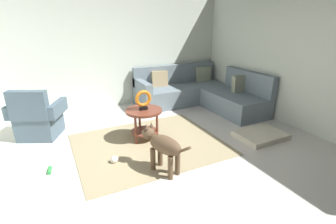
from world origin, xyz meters
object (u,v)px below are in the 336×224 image
at_px(armchair, 38,120).
at_px(dog_toy_ball, 114,160).
at_px(dog, 163,146).
at_px(dog_bed_mat, 261,135).
at_px(sectional_couch, 200,93).
at_px(dog_toy_rope, 50,170).
at_px(side_table, 144,117).
at_px(torus_sculpture, 143,99).

bearing_deg(armchair, dog_toy_ball, -31.55).
bearing_deg(dog, dog_bed_mat, -16.78).
xyz_separation_m(sectional_couch, dog_toy_ball, (-2.49, -1.61, -0.24)).
bearing_deg(dog_toy_rope, dog, -25.30).
distance_m(side_table, dog, 1.00).
bearing_deg(dog_bed_mat, sectional_couch, 89.64).
bearing_deg(dog_toy_rope, dog_bed_mat, -8.35).
distance_m(dog_bed_mat, dog, 1.98).
height_order(side_table, dog_bed_mat, side_table).
distance_m(dog, dog_toy_ball, 0.79).
relative_size(sectional_couch, armchair, 2.30).
relative_size(sectional_couch, torus_sculpture, 6.90).
xyz_separation_m(armchair, dog_toy_rope, (0.08, -1.24, -0.30)).
relative_size(side_table, dog, 0.74).
bearing_deg(dog_toy_ball, side_table, 37.41).
bearing_deg(dog_bed_mat, dog_toy_ball, 172.63).
distance_m(side_table, dog_toy_ball, 0.91).
bearing_deg(sectional_couch, dog_toy_ball, -147.10).
relative_size(side_table, dog_toy_rope, 3.92).
xyz_separation_m(dog_bed_mat, dog, (-1.95, -0.16, 0.33)).
relative_size(dog_bed_mat, dog_toy_rope, 5.23).
bearing_deg(dog_toy_ball, dog, -42.07).
xyz_separation_m(side_table, dog_toy_ball, (-0.66, -0.51, -0.36)).
xyz_separation_m(torus_sculpture, dog_toy_rope, (-1.50, -0.34, -0.69)).
xyz_separation_m(torus_sculpture, dog_bed_mat, (1.82, -0.83, -0.67)).
relative_size(dog, dog_toy_rope, 5.28).
xyz_separation_m(side_table, dog_bed_mat, (1.82, -0.83, -0.37)).
bearing_deg(armchair, dog_toy_rope, -60.88).
distance_m(dog_bed_mat, dog_toy_ball, 2.50).
height_order(armchair, dog_bed_mat, armchair).
xyz_separation_m(dog, dog_toy_ball, (-0.53, 0.48, -0.32)).
bearing_deg(dog_toy_rope, sectional_couch, 23.49).
bearing_deg(sectional_couch, torus_sculpture, -148.85).
relative_size(side_table, dog_bed_mat, 0.75).
distance_m(sectional_couch, dog, 2.87).
bearing_deg(dog_toy_ball, dog_toy_rope, 168.78).
bearing_deg(armchair, torus_sculpture, -4.43).
xyz_separation_m(armchair, dog, (1.45, -1.89, 0.05)).
height_order(armchair, torus_sculpture, armchair).
bearing_deg(dog_bed_mat, dog_toy_rope, 171.65).
relative_size(side_table, torus_sculpture, 1.84).
distance_m(sectional_couch, dog_bed_mat, 1.95).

